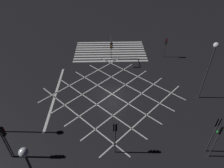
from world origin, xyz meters
The scene contains 10 objects.
ground_plane centered at (0.00, 0.00, 0.00)m, with size 200.00×200.00×0.00m, color black.
road_markings centered at (0.35, -8.42, 0.00)m, with size 18.95×25.51×0.01m.
traffic_light_sw_cross centered at (-9.17, -9.65, 2.47)m, with size 0.36×0.39×3.44m.
traffic_light_median_south centered at (-0.10, -8.01, 3.21)m, with size 0.36×3.07×4.33m.
traffic_light_median_north centered at (-0.03, 8.77, 2.88)m, with size 0.36×0.39×4.03m.
traffic_light_ne_main centered at (9.54, 9.05, 2.92)m, with size 0.39×0.36×4.09m.
traffic_light_ne_cross centered at (9.78, 9.03, 3.25)m, with size 0.36×0.39×4.56m.
traffic_light_nw_cross centered at (-8.92, 8.89, 3.21)m, with size 0.36×0.39×4.51m.
traffic_light_nw_main centered at (-8.90, 9.53, 3.10)m, with size 0.39×0.36×4.35m.
street_lamp_far centered at (-11.23, 1.00, 5.95)m, with size 0.60×0.60×7.74m.
Camera 1 is at (0.56, 20.38, 17.02)m, focal length 32.00 mm.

